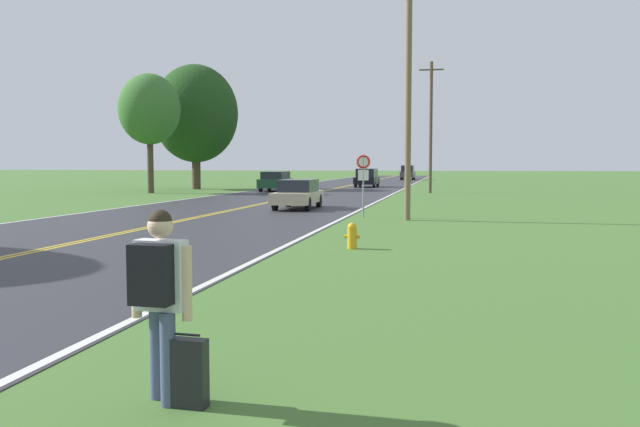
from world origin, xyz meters
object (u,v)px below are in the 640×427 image
hitchhiker_person (159,286)px  car_dark_green_suv_mid_near (276,181)px  fire_hydrant (352,235)px  car_black_van_mid_far (367,177)px  car_dark_grey_suv_receding (408,172)px  suitcase (187,373)px  tree_mid_treeline (196,114)px  car_champagne_sedan_approaching (298,194)px  traffic_sign (363,170)px  tree_left_verge (149,110)px

hitchhiker_person → car_dark_green_suv_mid_near: 48.11m
hitchhiker_person → car_dark_green_suv_mid_near: (-11.52, 46.70, -0.26)m
fire_hydrant → car_black_van_mid_far: car_black_van_mid_far is taller
hitchhiker_person → car_dark_grey_suv_receding: bearing=6.4°
suitcase → car_dark_grey_suv_receding: (-4.06, 86.71, 0.69)m
hitchhiker_person → fire_hydrant: (0.02, 11.78, -0.77)m
fire_hydrant → tree_mid_treeline: bearing=117.2°
fire_hydrant → car_champagne_sedan_approaching: (-4.99, 14.97, 0.40)m
suitcase → car_champagne_sedan_approaching: car_champagne_sedan_approaching is taller
traffic_sign → car_champagne_sedan_approaching: traffic_sign is taller
car_dark_green_suv_mid_near → tree_mid_treeline: bearing=67.5°
fire_hydrant → car_dark_green_suv_mid_near: car_dark_green_suv_mid_near is taller
hitchhiker_person → car_black_van_mid_far: 57.87m
hitchhiker_person → tree_left_verge: 46.63m
hitchhiker_person → car_dark_grey_suv_receding: size_ratio=0.44×
suitcase → car_champagne_sedan_approaching: size_ratio=0.15×
tree_left_verge → tree_mid_treeline: size_ratio=0.83×
car_dark_green_suv_mid_near → car_dark_grey_suv_receding: (7.74, 39.97, 0.16)m
tree_mid_treeline → car_champagne_sedan_approaching: bearing=-57.8°
suitcase → car_black_van_mid_far: car_black_van_mid_far is taller
hitchhiker_person → suitcase: size_ratio=2.64×
hitchhiker_person → car_black_van_mid_far: (-5.58, 57.60, -0.20)m
fire_hydrant → tree_left_verge: 36.56m
traffic_sign → hitchhiker_person: bearing=-87.2°
tree_mid_treeline → car_champagne_sedan_approaching: (14.49, -22.98, -5.75)m
fire_hydrant → car_black_van_mid_far: bearing=97.0°
fire_hydrant → car_dark_grey_suv_receding: car_dark_grey_suv_receding is taller
fire_hydrant → traffic_sign: 10.41m
fire_hydrant → traffic_sign: size_ratio=0.27×
suitcase → fire_hydrant: (-0.26, 11.81, 0.03)m
car_champagne_sedan_approaching → tree_mid_treeline: bearing=-149.1°
suitcase → tree_mid_treeline: tree_mid_treeline is taller
fire_hydrant → car_dark_grey_suv_receding: size_ratio=0.17×
traffic_sign → car_champagne_sedan_approaching: size_ratio=0.55×
tree_left_verge → tree_mid_treeline: 7.93m
tree_left_verge → car_dark_green_suv_mid_near: size_ratio=1.96×
fire_hydrant → tree_left_verge: size_ratio=0.08×
tree_left_verge → car_dark_grey_suv_receding: 47.98m
suitcase → car_dark_green_suv_mid_near: size_ratio=0.15×
car_dark_grey_suv_receding → tree_mid_treeline: bearing=-22.0°
traffic_sign → car_dark_grey_suv_receding: bearing=92.4°
tree_left_verge → car_champagne_sedan_approaching: bearing=-45.2°
fire_hydrant → car_dark_green_suv_mid_near: bearing=108.3°
fire_hydrant → traffic_sign: bearing=96.1°
fire_hydrant → car_black_van_mid_far: size_ratio=0.16×
fire_hydrant → car_black_van_mid_far: (-5.59, 45.82, 0.56)m
traffic_sign → car_dark_grey_suv_receding: traffic_sign is taller
tree_left_verge → suitcase: bearing=-64.2°
traffic_sign → tree_left_verge: bearing=133.6°
hitchhiker_person → car_black_van_mid_far: size_ratio=0.42×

